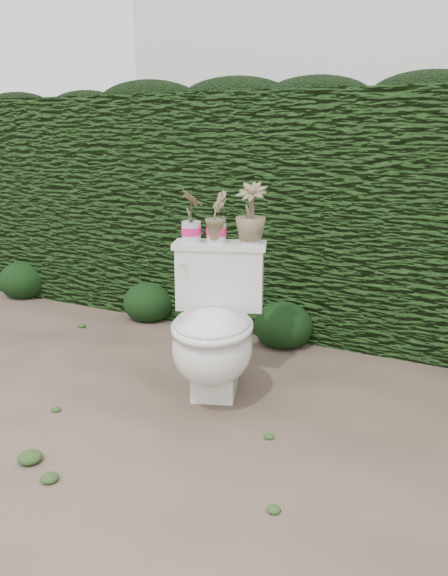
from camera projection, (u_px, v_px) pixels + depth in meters
The scene contains 9 objects.
ground at pixel (218, 413), 2.79m from camera, with size 60.00×60.00×0.00m, color #7A6654.
hedge at pixel (321, 213), 3.95m from camera, with size 8.00×1.00×1.60m, color #244617.
toilet at pixel (214, 331), 2.91m from camera, with size 0.66×0.79×0.78m.
potted_plant_left at pixel (191, 217), 3.00m from camera, with size 0.14×0.10×0.27m, color #27802F.
potted_plant_center at pixel (216, 218), 2.99m from camera, with size 0.14×0.12×0.26m, color #27802F.
potted_plant_right at pixel (251, 214), 2.96m from camera, with size 0.17×0.17×0.31m, color #27802F.
liriope_clump_0 at pixel (24, 277), 4.75m from camera, with size 0.41×0.41×0.33m, color black.
liriope_clump_1 at pixel (149, 298), 4.18m from camera, with size 0.38×0.38×0.31m, color black.
liriope_clump_2 at pixel (283, 321), 3.67m from camera, with size 0.39×0.39×0.31m, color black.
Camera 1 is at (1.16, -2.24, 1.35)m, focal length 35.00 mm.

